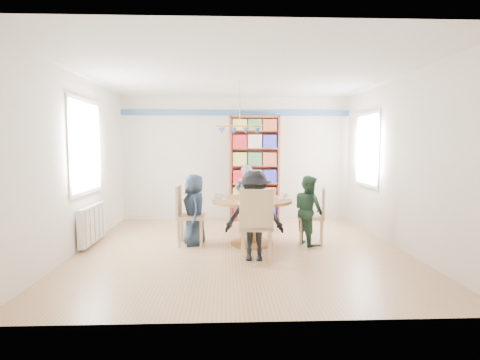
{
  "coord_description": "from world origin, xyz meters",
  "views": [
    {
      "loc": [
        -0.24,
        -5.78,
        1.59
      ],
      "look_at": [
        0.0,
        0.4,
        1.05
      ],
      "focal_mm": 28.0,
      "sensor_mm": 36.0,
      "label": 1
    }
  ],
  "objects_px": {
    "radiator": "(92,224)",
    "person_left": "(194,210)",
    "chair_far": "(251,204)",
    "dining_table": "(252,211)",
    "bookshelf": "(254,169)",
    "person_near": "(254,216)",
    "chair_left": "(186,212)",
    "person_far": "(247,198)",
    "chair_near": "(257,222)",
    "person_right": "(309,210)",
    "chair_right": "(316,213)"
  },
  "relations": [
    {
      "from": "radiator",
      "to": "person_far",
      "type": "relative_size",
      "value": 0.79
    },
    {
      "from": "chair_left",
      "to": "person_far",
      "type": "xyz_separation_m",
      "value": [
        1.04,
        0.92,
        0.09
      ]
    },
    {
      "from": "chair_left",
      "to": "chair_near",
      "type": "distance_m",
      "value": 1.47
    },
    {
      "from": "radiator",
      "to": "person_left",
      "type": "height_order",
      "value": "person_left"
    },
    {
      "from": "person_left",
      "to": "dining_table",
      "type": "bearing_deg",
      "value": 72.99
    },
    {
      "from": "chair_right",
      "to": "person_left",
      "type": "height_order",
      "value": "person_left"
    },
    {
      "from": "radiator",
      "to": "chair_near",
      "type": "distance_m",
      "value": 2.81
    },
    {
      "from": "person_far",
      "to": "chair_right",
      "type": "bearing_deg",
      "value": 155.28
    },
    {
      "from": "person_left",
      "to": "person_right",
      "type": "distance_m",
      "value": 1.87
    },
    {
      "from": "radiator",
      "to": "chair_right",
      "type": "height_order",
      "value": "chair_right"
    },
    {
      "from": "chair_right",
      "to": "person_far",
      "type": "distance_m",
      "value": 1.45
    },
    {
      "from": "dining_table",
      "to": "bookshelf",
      "type": "xyz_separation_m",
      "value": [
        0.2,
        2.09,
        0.56
      ]
    },
    {
      "from": "dining_table",
      "to": "person_left",
      "type": "xyz_separation_m",
      "value": [
        -0.95,
        0.02,
        0.02
      ]
    },
    {
      "from": "person_right",
      "to": "dining_table",
      "type": "bearing_deg",
      "value": 65.5
    },
    {
      "from": "chair_far",
      "to": "person_left",
      "type": "bearing_deg",
      "value": -134.39
    },
    {
      "from": "person_far",
      "to": "bookshelf",
      "type": "relative_size",
      "value": 0.56
    },
    {
      "from": "person_far",
      "to": "person_near",
      "type": "relative_size",
      "value": 1.0
    },
    {
      "from": "chair_left",
      "to": "chair_far",
      "type": "bearing_deg",
      "value": 42.31
    },
    {
      "from": "dining_table",
      "to": "chair_right",
      "type": "xyz_separation_m",
      "value": [
        1.06,
        -0.0,
        -0.04
      ]
    },
    {
      "from": "dining_table",
      "to": "person_left",
      "type": "distance_m",
      "value": 0.95
    },
    {
      "from": "dining_table",
      "to": "chair_left",
      "type": "bearing_deg",
      "value": 179.33
    },
    {
      "from": "chair_left",
      "to": "person_far",
      "type": "bearing_deg",
      "value": 41.52
    },
    {
      "from": "chair_left",
      "to": "person_right",
      "type": "bearing_deg",
      "value": -1.77
    },
    {
      "from": "person_far",
      "to": "chair_left",
      "type": "bearing_deg",
      "value": 57.1
    },
    {
      "from": "radiator",
      "to": "person_near",
      "type": "xyz_separation_m",
      "value": [
        2.58,
        -0.92,
        0.28
      ]
    },
    {
      "from": "dining_table",
      "to": "person_left",
      "type": "bearing_deg",
      "value": 178.62
    },
    {
      "from": "person_right",
      "to": "bookshelf",
      "type": "xyz_separation_m",
      "value": [
        -0.72,
        2.14,
        0.54
      ]
    },
    {
      "from": "chair_far",
      "to": "person_left",
      "type": "xyz_separation_m",
      "value": [
        -1.0,
        -1.02,
        0.06
      ]
    },
    {
      "from": "chair_left",
      "to": "chair_right",
      "type": "xyz_separation_m",
      "value": [
        2.14,
        -0.01,
        -0.03
      ]
    },
    {
      "from": "radiator",
      "to": "person_left",
      "type": "distance_m",
      "value": 1.68
    },
    {
      "from": "person_near",
      "to": "radiator",
      "type": "bearing_deg",
      "value": 165.57
    },
    {
      "from": "chair_left",
      "to": "person_left",
      "type": "xyz_separation_m",
      "value": [
        0.13,
        0.01,
        0.04
      ]
    },
    {
      "from": "person_left",
      "to": "chair_far",
      "type": "bearing_deg",
      "value": 119.97
    },
    {
      "from": "person_left",
      "to": "person_near",
      "type": "height_order",
      "value": "person_near"
    },
    {
      "from": "person_near",
      "to": "chair_left",
      "type": "bearing_deg",
      "value": 145.18
    },
    {
      "from": "chair_left",
      "to": "person_near",
      "type": "distance_m",
      "value": 1.37
    },
    {
      "from": "chair_left",
      "to": "person_near",
      "type": "xyz_separation_m",
      "value": [
        1.05,
        -0.88,
        0.09
      ]
    },
    {
      "from": "dining_table",
      "to": "chair_far",
      "type": "bearing_deg",
      "value": 87.28
    },
    {
      "from": "dining_table",
      "to": "person_right",
      "type": "bearing_deg",
      "value": -3.07
    },
    {
      "from": "radiator",
      "to": "person_near",
      "type": "distance_m",
      "value": 2.75
    },
    {
      "from": "person_right",
      "to": "person_far",
      "type": "bearing_deg",
      "value": 22.92
    },
    {
      "from": "chair_right",
      "to": "person_far",
      "type": "relative_size",
      "value": 0.73
    },
    {
      "from": "dining_table",
      "to": "person_near",
      "type": "xyz_separation_m",
      "value": [
        -0.03,
        -0.86,
        0.08
      ]
    },
    {
      "from": "person_right",
      "to": "chair_far",
      "type": "bearing_deg",
      "value": 17.23
    },
    {
      "from": "chair_far",
      "to": "person_right",
      "type": "xyz_separation_m",
      "value": [
        0.87,
        -1.09,
        0.05
      ]
    },
    {
      "from": "chair_near",
      "to": "radiator",
      "type": "bearing_deg",
      "value": 157.92
    },
    {
      "from": "chair_right",
      "to": "person_right",
      "type": "xyz_separation_m",
      "value": [
        -0.14,
        -0.05,
        0.06
      ]
    },
    {
      "from": "dining_table",
      "to": "person_left",
      "type": "relative_size",
      "value": 1.12
    },
    {
      "from": "chair_right",
      "to": "person_right",
      "type": "bearing_deg",
      "value": -161.26
    },
    {
      "from": "radiator",
      "to": "chair_left",
      "type": "relative_size",
      "value": 1.02
    }
  ]
}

